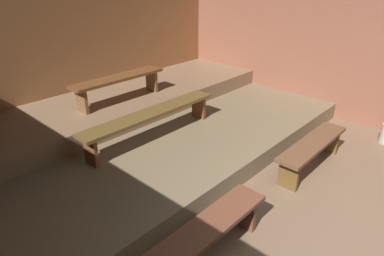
# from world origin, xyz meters

# --- Properties ---
(ground) EXTENTS (6.79, 5.57, 0.08)m
(ground) POSITION_xyz_m (0.00, 2.38, -0.04)
(ground) COLOR #7C6048
(wall_back) EXTENTS (6.79, 0.06, 2.38)m
(wall_back) POSITION_xyz_m (0.00, 4.80, 1.19)
(wall_back) COLOR #905C34
(wall_back) RESTS_ON ground
(wall_right) EXTENTS (0.06, 5.57, 2.38)m
(wall_right) POSITION_xyz_m (3.02, 2.38, 1.19)
(wall_right) COLOR brown
(wall_right) RESTS_ON ground
(platform_lower) EXTENTS (5.99, 3.29, 0.27)m
(platform_lower) POSITION_xyz_m (0.00, 3.12, 0.13)
(platform_lower) COLOR #7A684C
(platform_lower) RESTS_ON ground
(platform_middle) EXTENTS (5.99, 1.53, 0.27)m
(platform_middle) POSITION_xyz_m (0.00, 4.01, 0.40)
(platform_middle) COLOR #836649
(platform_middle) RESTS_ON platform_lower
(bench_floor_left) EXTENTS (1.46, 0.31, 0.40)m
(bench_floor_left) POSITION_xyz_m (-1.07, 1.04, 0.32)
(bench_floor_left) COLOR brown
(bench_floor_left) RESTS_ON ground
(bench_floor_right) EXTENTS (1.46, 0.31, 0.40)m
(bench_floor_right) POSITION_xyz_m (1.07, 1.04, 0.32)
(bench_floor_right) COLOR brown
(bench_floor_right) RESTS_ON ground
(bench_lower_center) EXTENTS (2.19, 0.31, 0.40)m
(bench_lower_center) POSITION_xyz_m (-0.09, 2.87, 0.60)
(bench_lower_center) COLOR brown
(bench_lower_center) RESTS_ON platform_lower
(bench_middle_center) EXTENTS (1.56, 0.31, 0.40)m
(bench_middle_center) POSITION_xyz_m (0.07, 3.81, 0.85)
(bench_middle_center) COLOR brown
(bench_middle_center) RESTS_ON platform_middle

